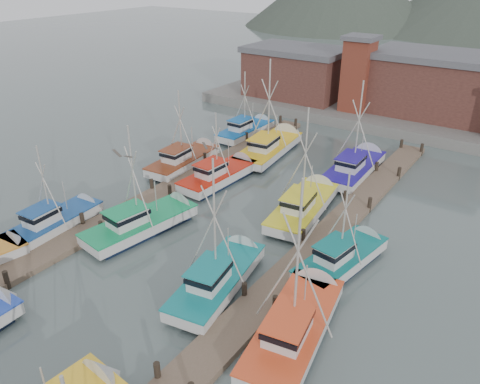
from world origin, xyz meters
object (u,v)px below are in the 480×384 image
Objects in this scene: lookout_tower at (358,73)px; boat_8 at (222,174)px; boat_12 at (271,147)px; boat_4 at (147,221)px.

boat_8 is at bearing -96.28° from lookout_tower.
lookout_tower is 0.81× the size of boat_12.
lookout_tower reaches higher than boat_8.
boat_12 is at bearing -99.31° from lookout_tower.
boat_8 is 8.06m from boat_12.
boat_12 is at bearing 92.16° from boat_8.
boat_4 is (-2.06, -32.54, -4.87)m from lookout_tower.
boat_4 reaches higher than boat_8.
lookout_tower is 0.99× the size of boat_8.
boat_4 is 1.07× the size of boat_8.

